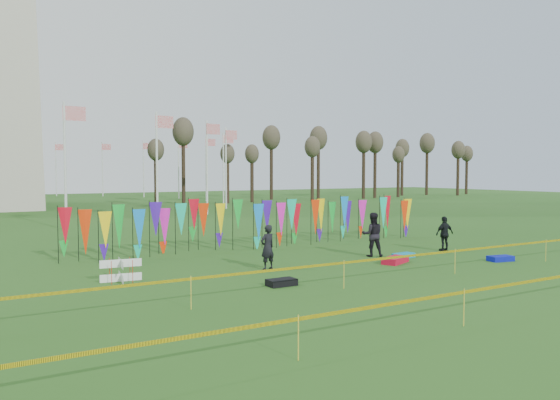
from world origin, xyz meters
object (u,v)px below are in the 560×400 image
box_kite (121,270)px  kite_bag_turquoise (404,255)px  kite_bag_blue (500,258)px  kite_bag_black (282,282)px  kite_bag_red (395,260)px  person_left (268,247)px  person_mid (373,234)px  person_right (445,234)px

box_kite → kite_bag_turquoise: box_kite is taller
kite_bag_blue → kite_bag_black: 10.23m
kite_bag_red → kite_bag_black: kite_bag_red is taller
person_left → kite_bag_black: size_ratio=1.81×
person_mid → kite_bag_black: (-6.47, -3.22, -0.85)m
person_left → person_right: (9.38, 0.02, -0.04)m
person_mid → kite_bag_blue: size_ratio=1.89×
kite_bag_blue → kite_bag_red: 4.47m
person_right → kite_bag_black: 10.79m
kite_bag_turquoise → kite_bag_red: 1.52m
box_kite → kite_bag_black: 5.39m
person_left → kite_bag_black: (-1.03, -2.77, -0.73)m
kite_bag_turquoise → kite_bag_blue: size_ratio=0.96×
person_mid → kite_bag_red: bearing=110.0°
box_kite → person_left: 5.37m
person_mid → kite_bag_blue: person_mid is taller
kite_bag_blue → person_right: bearing=86.7°
person_left → kite_bag_turquoise: person_left is taller
kite_bag_turquoise → kite_bag_blue: bearing=-43.0°
box_kite → kite_bag_red: bearing=-9.9°
box_kite → kite_bag_red: box_kite is taller
box_kite → person_right: (14.71, -0.44, 0.42)m
person_left → kite_bag_red: person_left is taller
person_mid → kite_bag_red: 2.02m
kite_bag_turquoise → person_mid: bearing=133.6°
box_kite → person_mid: 10.79m
kite_bag_blue → kite_bag_red: size_ratio=0.76×
person_left → kite_bag_turquoise: bearing=163.7°
kite_bag_black → kite_bag_turquoise: bearing=17.0°
box_kite → kite_bag_red: 10.60m
person_right → kite_bag_red: (-4.27, -1.38, -0.68)m
kite_bag_blue → box_kite: bearing=166.0°
person_right → kite_bag_blue: (-0.18, -3.18, -0.70)m
kite_bag_turquoise → kite_bag_blue: 3.88m
person_left → person_mid: 5.47m
person_left → kite_bag_black: bearing=58.0°
person_right → kite_bag_turquoise: bearing=16.4°
kite_bag_turquoise → person_right: bearing=9.9°
person_right → kite_bag_blue: 3.26m
person_mid → kite_bag_black: 7.28m
box_kite → kite_bag_turquoise: (11.69, -0.97, -0.29)m
person_left → person_mid: size_ratio=0.88×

